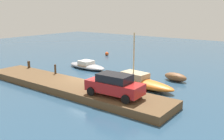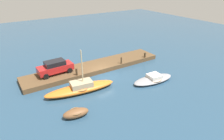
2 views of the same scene
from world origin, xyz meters
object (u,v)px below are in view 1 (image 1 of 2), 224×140
at_px(dinghy_brown, 175,77).
at_px(motorboat_grey, 87,65).
at_px(mooring_post_mid_east, 109,80).
at_px(parked_car, 114,85).
at_px(mooring_post_mid_west, 55,69).
at_px(marker_buoy, 107,54).
at_px(sailboat_orange, 136,81).
at_px(mooring_post_west, 29,64).

relative_size(dinghy_brown, motorboat_grey, 0.45).
bearing_deg(mooring_post_mid_east, parked_car, -43.64).
distance_m(motorboat_grey, mooring_post_mid_east, 9.26).
xyz_separation_m(motorboat_grey, mooring_post_mid_west, (0.86, -5.45, 0.71)).
relative_size(mooring_post_mid_west, marker_buoy, 1.66).
relative_size(sailboat_orange, motorboat_grey, 1.44).
height_order(dinghy_brown, mooring_post_mid_west, mooring_post_mid_west).
bearing_deg(motorboat_grey, mooring_post_mid_west, -76.59).
relative_size(mooring_post_west, parked_car, 0.17).
relative_size(dinghy_brown, marker_buoy, 4.46).
height_order(sailboat_orange, parked_car, sailboat_orange).
bearing_deg(mooring_post_mid_west, marker_buoy, 107.39).
distance_m(dinghy_brown, parked_car, 8.60).
relative_size(motorboat_grey, parked_car, 1.28).
xyz_separation_m(mooring_post_mid_west, marker_buoy, (-4.24, 13.55, -0.77)).
bearing_deg(mooring_post_mid_west, dinghy_brown, 34.52).
height_order(mooring_post_west, mooring_post_mid_east, mooring_post_mid_east).
relative_size(mooring_post_mid_west, mooring_post_mid_east, 1.05).
bearing_deg(sailboat_orange, parked_car, -69.76).
distance_m(motorboat_grey, parked_car, 11.97).
xyz_separation_m(sailboat_orange, dinghy_brown, (2.16, 3.69, -0.09)).
height_order(parked_car, marker_buoy, parked_car).
relative_size(dinghy_brown, mooring_post_mid_east, 2.82).
bearing_deg(mooring_post_mid_east, marker_buoy, 128.67).
bearing_deg(mooring_post_mid_west, sailboat_orange, 21.40).
bearing_deg(mooring_post_mid_west, mooring_post_mid_east, 0.00).
relative_size(sailboat_orange, parked_car, 1.84).
distance_m(mooring_post_west, parked_car, 12.96).
bearing_deg(mooring_post_west, parked_car, -8.28).
xyz_separation_m(mooring_post_west, parked_car, (12.82, -1.87, 0.49)).
height_order(motorboat_grey, parked_car, parked_car).
height_order(sailboat_orange, mooring_post_mid_west, sailboat_orange).
height_order(mooring_post_mid_west, parked_car, parked_car).
height_order(mooring_post_mid_east, marker_buoy, mooring_post_mid_east).
relative_size(sailboat_orange, marker_buoy, 14.29).
height_order(motorboat_grey, marker_buoy, motorboat_grey).
bearing_deg(marker_buoy, mooring_post_mid_east, -51.33).
distance_m(dinghy_brown, mooring_post_mid_west, 11.67).
distance_m(motorboat_grey, mooring_post_west, 6.45).
bearing_deg(motorboat_grey, marker_buoy, 117.10).
bearing_deg(dinghy_brown, parked_car, -88.23).
relative_size(motorboat_grey, mooring_post_mid_west, 5.97).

